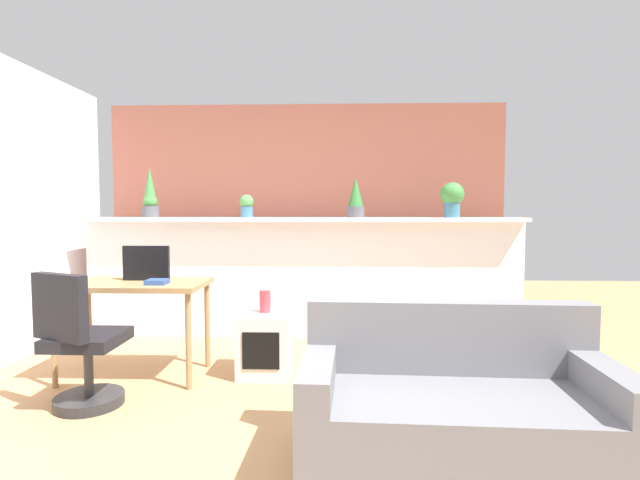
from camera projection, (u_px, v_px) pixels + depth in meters
ground_plane at (280, 420)px, 2.95m from camera, size 12.00×12.00×0.00m
divider_wall at (303, 279)px, 4.90m from camera, size 4.46×0.16×1.19m
plant_shelf at (302, 219)px, 4.82m from camera, size 4.46×0.39×0.04m
brick_wall_behind at (306, 215)px, 5.46m from camera, size 4.46×0.10×2.50m
potted_plant_0 at (150, 196)px, 4.87m from camera, size 0.16×0.16×0.52m
potted_plant_1 at (247, 205)px, 4.81m from camera, size 0.14×0.14×0.23m
potted_plant_2 at (356, 199)px, 4.81m from camera, size 0.18×0.18×0.41m
potted_plant_3 at (452, 198)px, 4.72m from camera, size 0.23×0.23×0.35m
desk at (134, 293)px, 3.68m from camera, size 1.10×0.60×0.75m
tv_monitor at (146, 263)px, 3.75m from camera, size 0.37×0.04×0.27m
office_chair at (80, 350)px, 3.10m from camera, size 0.51×0.51×0.91m
side_cube_shelf at (265, 343)px, 3.75m from camera, size 0.40×0.41×0.50m
vase_on_shelf at (265, 301)px, 3.74m from camera, size 0.09×0.09×0.17m
book_on_desk at (157, 282)px, 3.56m from camera, size 0.15×0.14×0.04m
couch at (456, 411)px, 2.42m from camera, size 1.59×0.82×0.80m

